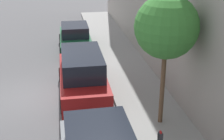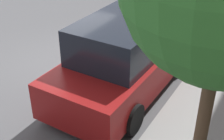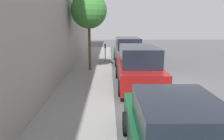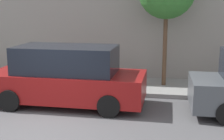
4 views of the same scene
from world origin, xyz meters
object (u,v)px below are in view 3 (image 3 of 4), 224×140
(parked_minivan_nearest, at_px, (128,51))
(parking_meter_near, at_px, (105,51))
(parked_sedan_third, at_px, (175,136))
(street_tree, at_px, (89,11))
(parked_minivan_second, at_px, (138,67))

(parked_minivan_nearest, xyz_separation_m, parking_meter_near, (1.69, 0.68, 0.07))
(parked_sedan_third, bearing_deg, street_tree, -74.84)
(parked_minivan_second, distance_m, street_tree, 4.80)
(parked_minivan_nearest, height_order, parked_minivan_second, same)
(street_tree, bearing_deg, parked_sedan_third, 105.16)
(parking_meter_near, distance_m, street_tree, 3.82)
(parked_minivan_second, xyz_separation_m, street_tree, (2.54, -3.01, 2.75))
(parked_minivan_nearest, bearing_deg, parked_sedan_third, 89.50)
(parked_minivan_second, bearing_deg, parking_meter_near, -73.59)
(parked_minivan_nearest, relative_size, parking_meter_near, 3.59)
(parked_minivan_nearest, distance_m, parking_meter_near, 1.82)
(parked_minivan_second, height_order, parked_sedan_third, parked_minivan_second)
(parking_meter_near, xyz_separation_m, street_tree, (0.90, 2.57, 2.67))
(parked_minivan_nearest, height_order, parking_meter_near, parked_minivan_nearest)
(parked_minivan_nearest, xyz_separation_m, street_tree, (2.59, 3.25, 2.75))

